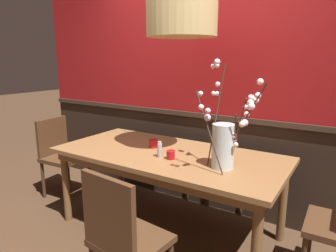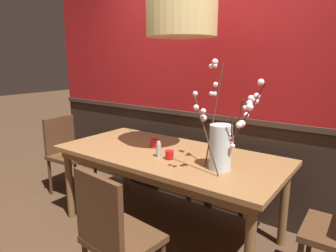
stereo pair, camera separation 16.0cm
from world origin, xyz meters
TOP-DOWN VIEW (x-y plane):
  - ground_plane at (0.00, 0.00)m, footprint 24.00×24.00m
  - back_wall at (0.00, 0.69)m, footprint 4.49×0.14m
  - dining_table at (0.00, 0.00)m, footprint 2.04×0.96m
  - chair_far_side_left at (-0.30, 0.86)m, footprint 0.43×0.41m
  - chair_near_side_right at (0.25, -0.92)m, footprint 0.47×0.44m
  - chair_head_west_end at (-1.47, -0.01)m, footprint 0.45×0.46m
  - chair_far_side_right at (0.29, 0.88)m, footprint 0.44×0.45m
  - vase_with_blossoms at (0.56, -0.07)m, footprint 0.44×0.71m
  - candle_holder_nearer_center at (-0.20, 0.05)m, footprint 0.08×0.08m
  - candle_holder_nearer_edge at (0.11, -0.14)m, footprint 0.07×0.07m
  - condiment_bottle at (0.01, -0.15)m, footprint 0.04×0.04m
  - pendant_lamp at (0.10, 0.05)m, footprint 0.57×0.57m

SIDE VIEW (x-z plane):
  - ground_plane at x=0.00m, z-range 0.00..0.00m
  - chair_far_side_left at x=-0.30m, z-range 0.06..0.94m
  - chair_far_side_right at x=0.29m, z-range 0.06..0.96m
  - chair_head_west_end at x=-1.47m, z-range 0.06..0.96m
  - chair_near_side_right at x=0.25m, z-range 0.05..0.98m
  - dining_table at x=0.00m, z-range 0.30..1.06m
  - candle_holder_nearer_edge at x=0.11m, z-range 0.76..0.83m
  - candle_holder_nearer_center at x=-0.20m, z-range 0.76..0.84m
  - condiment_bottle at x=0.01m, z-range 0.75..0.89m
  - vase_with_blossoms at x=0.56m, z-range 0.56..1.37m
  - back_wall at x=0.00m, z-range -0.01..2.77m
  - pendant_lamp at x=0.10m, z-range 1.38..2.41m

